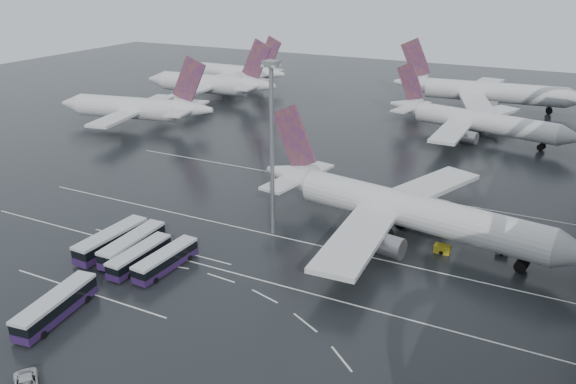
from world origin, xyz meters
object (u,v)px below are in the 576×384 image
at_px(bus_row_near_b, 133,245).
at_px(jet_remote_west, 138,109).
at_px(bus_row_near_d, 166,260).
at_px(bus_row_near_a, 111,240).
at_px(airliner_gate_c, 483,92).
at_px(gse_cart_belly_b, 485,232).
at_px(jet_remote_mid, 212,84).
at_px(airliner_main, 401,209).
at_px(floodlight_mast, 272,129).
at_px(bus_row_near_c, 140,256).
at_px(bus_row_far_b, 56,306).
at_px(gse_cart_belly_d, 502,251).
at_px(gse_cart_belly_e, 449,207).
at_px(gse_cart_belly_c, 368,228).
at_px(jet_remote_far, 234,73).
at_px(gse_cart_belly_a, 442,249).
at_px(airliner_gate_b, 474,121).

bearing_deg(bus_row_near_b, jet_remote_west, 38.11).
bearing_deg(bus_row_near_d, bus_row_near_a, 88.11).
relative_size(airliner_gate_c, gse_cart_belly_b, 25.57).
relative_size(bus_row_near_b, gse_cart_belly_b, 5.67).
xyz_separation_m(bus_row_near_b, bus_row_near_d, (7.68, -1.39, -0.15)).
bearing_deg(jet_remote_mid, bus_row_near_b, 113.31).
bearing_deg(airliner_main, bus_row_near_d, -126.86).
height_order(airliner_gate_c, jet_remote_mid, jet_remote_mid).
bearing_deg(bus_row_near_b, airliner_gate_c, -16.46).
xyz_separation_m(jet_remote_mid, bus_row_near_d, (58.80, -100.66, -3.92)).
height_order(jet_remote_mid, floodlight_mast, floodlight_mast).
height_order(bus_row_near_c, floodlight_mast, floodlight_mast).
bearing_deg(jet_remote_mid, bus_row_near_a, 111.34).
xyz_separation_m(jet_remote_west, bus_row_near_c, (53.98, -63.02, -3.81)).
height_order(airliner_main, bus_row_near_b, airliner_main).
bearing_deg(floodlight_mast, bus_row_near_b, -133.55).
distance_m(bus_row_far_b, gse_cart_belly_d, 67.31).
height_order(bus_row_near_d, gse_cart_belly_e, bus_row_near_d).
bearing_deg(jet_remote_west, gse_cart_belly_b, 153.93).
bearing_deg(gse_cart_belly_c, jet_remote_west, 156.48).
distance_m(bus_row_near_a, bus_row_near_b, 4.08).
relative_size(jet_remote_far, gse_cart_belly_a, 17.86).
height_order(jet_remote_far, bus_row_far_b, jet_remote_far).
bearing_deg(airliner_gate_b, airliner_gate_c, 108.46).
distance_m(jet_remote_far, gse_cart_belly_b, 140.99).
distance_m(bus_row_far_b, gse_cart_belly_b, 68.82).
relative_size(gse_cart_belly_a, gse_cart_belly_e, 1.26).
distance_m(bus_row_near_b, bus_row_near_d, 7.80).
relative_size(airliner_main, bus_row_near_d, 4.78).
bearing_deg(floodlight_mast, airliner_main, 23.32).
relative_size(jet_remote_mid, bus_row_far_b, 3.65).
relative_size(jet_remote_west, floodlight_mast, 1.64).
height_order(gse_cart_belly_a, gse_cart_belly_e, gse_cart_belly_a).
distance_m(airliner_main, gse_cart_belly_a, 9.43).
bearing_deg(jet_remote_far, gse_cart_belly_e, 140.30).
distance_m(gse_cart_belly_b, gse_cart_belly_e, 11.72).
bearing_deg(jet_remote_west, jet_remote_mid, -99.64).
height_order(jet_remote_west, bus_row_far_b, jet_remote_west).
bearing_deg(floodlight_mast, gse_cart_belly_b, 24.91).
bearing_deg(jet_remote_mid, airliner_gate_c, -164.99).
bearing_deg(airliner_gate_b, bus_row_near_c, -96.43).
height_order(jet_remote_west, gse_cart_belly_a, jet_remote_west).
height_order(airliner_gate_c, gse_cart_belly_a, airliner_gate_c).
xyz_separation_m(airliner_main, bus_row_near_c, (-32.98, -27.98, -3.38)).
bearing_deg(gse_cart_belly_e, gse_cart_belly_a, -81.78).
distance_m(airliner_gate_c, bus_row_near_b, 132.85).
bearing_deg(jet_remote_mid, floodlight_mast, 125.43).
xyz_separation_m(jet_remote_west, bus_row_near_d, (58.35, -62.18, -3.79)).
xyz_separation_m(jet_remote_far, bus_row_far_b, (60.39, -142.15, -3.29)).
height_order(bus_row_near_a, bus_row_near_b, bus_row_near_a).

